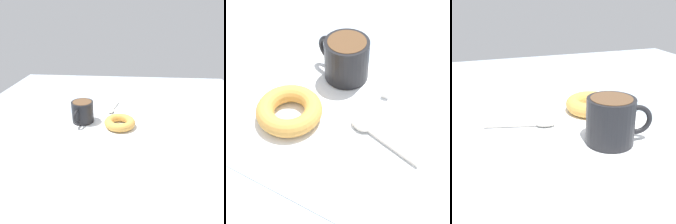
% 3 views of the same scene
% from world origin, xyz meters
% --- Properties ---
extents(ground_plane, '(1.20, 1.20, 0.02)m').
position_xyz_m(ground_plane, '(0.00, 0.00, -0.01)').
color(ground_plane, '#99A8B7').
extents(napkin, '(0.33, 0.33, 0.00)m').
position_xyz_m(napkin, '(-0.02, 0.03, 0.00)').
color(napkin, white).
rests_on(napkin, ground_plane).
extents(coffee_cup, '(0.08, 0.11, 0.08)m').
position_xyz_m(coffee_cup, '(-0.13, -0.02, 0.04)').
color(coffee_cup, black).
rests_on(coffee_cup, napkin).
extents(donut, '(0.11, 0.11, 0.03)m').
position_xyz_m(donut, '(0.01, -0.05, 0.02)').
color(donut, gold).
rests_on(donut, napkin).
extents(spoon, '(0.05, 0.13, 0.01)m').
position_xyz_m(spoon, '(-0.02, 0.08, 0.01)').
color(spoon, '#B7B2A8').
rests_on(spoon, napkin).
extents(sugar_cube, '(0.01, 0.01, 0.01)m').
position_xyz_m(sugar_cube, '(-0.11, 0.07, 0.01)').
color(sugar_cube, white).
rests_on(sugar_cube, napkin).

